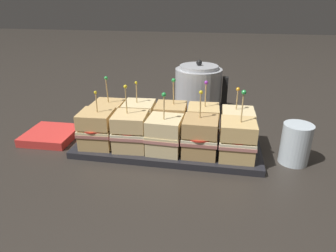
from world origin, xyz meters
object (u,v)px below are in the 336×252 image
at_px(sandwich_front_right, 200,137).
at_px(napkin_stack, 51,135).
at_px(sandwich_back_right, 203,123).
at_px(serving_platter, 168,146).
at_px(sandwich_back_far_right, 237,126).
at_px(sandwich_front_left, 131,131).
at_px(sandwich_back_left, 139,119).
at_px(sandwich_front_far_left, 97,129).
at_px(kettle_steel, 198,91).
at_px(sandwich_back_far_left, 109,117).
at_px(sandwich_back_center, 170,121).
at_px(drinking_glass, 296,144).
at_px(sandwich_front_far_right, 237,140).
at_px(sandwich_front_center, 165,135).

xyz_separation_m(sandwich_front_right, napkin_stack, (-0.46, 0.05, -0.06)).
bearing_deg(sandwich_back_right, sandwich_front_right, -90.49).
xyz_separation_m(serving_platter, sandwich_back_far_right, (0.19, 0.05, 0.06)).
height_order(sandwich_front_left, sandwich_back_left, sandwich_front_left).
xyz_separation_m(sandwich_front_far_left, sandwich_back_left, (0.09, 0.09, 0.00)).
bearing_deg(kettle_steel, sandwich_back_far_left, -135.04).
bearing_deg(sandwich_back_center, napkin_stack, -172.93).
distance_m(sandwich_front_right, drinking_glass, 0.25).
distance_m(sandwich_back_far_left, kettle_steel, 0.35).
bearing_deg(drinking_glass, sandwich_front_right, -172.67).
distance_m(sandwich_front_far_left, sandwich_back_left, 0.13).
bearing_deg(sandwich_back_left, kettle_steel, 58.30).
bearing_deg(sandwich_front_far_right, kettle_steel, 110.76).
distance_m(sandwich_back_far_right, drinking_glass, 0.16).
bearing_deg(sandwich_back_center, serving_platter, -88.03).
bearing_deg(sandwich_back_left, napkin_stack, -170.37).
height_order(sandwich_front_left, napkin_stack, sandwich_front_left).
xyz_separation_m(sandwich_front_left, sandwich_back_right, (0.19, 0.09, 0.00)).
xyz_separation_m(sandwich_front_left, sandwich_front_center, (0.09, -0.00, -0.00)).
xyz_separation_m(sandwich_front_left, sandwich_back_far_right, (0.28, 0.09, -0.00)).
distance_m(serving_platter, sandwich_back_left, 0.12).
bearing_deg(kettle_steel, sandwich_front_left, -114.03).
relative_size(sandwich_front_far_right, sandwich_back_left, 1.12).
relative_size(sandwich_front_left, kettle_steel, 0.89).
relative_size(kettle_steel, napkin_stack, 1.36).
height_order(sandwich_front_far_right, sandwich_back_far_left, sandwich_front_far_right).
height_order(sandwich_front_center, kettle_steel, kettle_steel).
distance_m(sandwich_front_far_right, napkin_stack, 0.55).
relative_size(drinking_glass, napkin_stack, 0.73).
relative_size(sandwich_front_far_right, sandwich_back_center, 1.03).
bearing_deg(sandwich_back_far_left, serving_platter, -13.61).
bearing_deg(sandwich_front_left, sandwich_back_left, 90.70).
bearing_deg(sandwich_back_far_left, sandwich_back_right, -0.05).
bearing_deg(drinking_glass, sandwich_front_far_right, -167.53).
bearing_deg(sandwich_back_far_left, napkin_stack, -165.35).
relative_size(sandwich_front_left, sandwich_back_far_left, 1.02).
distance_m(sandwich_front_right, sandwich_back_right, 0.09).
distance_m(sandwich_back_far_left, sandwich_back_left, 0.09).
distance_m(sandwich_front_far_right, sandwich_back_far_left, 0.39).
relative_size(serving_platter, sandwich_front_left, 2.89).
relative_size(serving_platter, sandwich_back_center, 2.92).
xyz_separation_m(sandwich_back_right, napkin_stack, (-0.46, -0.05, -0.06)).
height_order(sandwich_back_left, drinking_glass, sandwich_back_left).
bearing_deg(sandwich_back_far_right, kettle_steel, 118.04).
bearing_deg(napkin_stack, sandwich_front_center, -7.60).
xyz_separation_m(sandwich_front_left, sandwich_front_far_right, (0.28, -0.00, 0.00)).
xyz_separation_m(sandwich_back_far_right, kettle_steel, (-0.13, 0.25, 0.02)).
xyz_separation_m(sandwich_front_left, sandwich_back_center, (0.09, 0.09, 0.00)).
bearing_deg(sandwich_back_right, sandwich_front_left, -153.77).
height_order(sandwich_back_far_left, sandwich_back_right, same).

